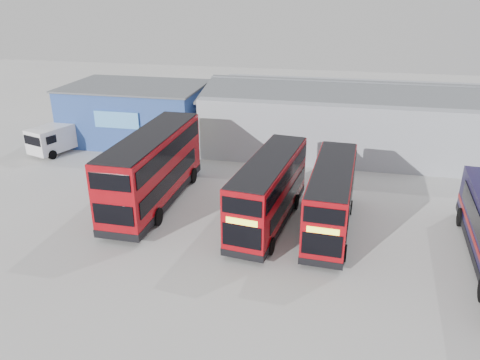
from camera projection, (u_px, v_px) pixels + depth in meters
ground_plane at (249, 256)px, 25.15m from camera, size 120.00×120.00×0.00m
office_block at (137, 113)px, 43.04m from camera, size 12.30×8.32×5.12m
maintenance_shed at (383, 120)px, 40.64m from camera, size 30.50×12.00×5.89m
double_decker_left at (153, 170)px, 30.34m from camera, size 3.06×11.43×4.81m
double_decker_centre at (269, 192)px, 27.89m from camera, size 3.63×10.04×4.16m
double_decker_right at (331, 199)px, 27.17m from camera, size 2.85×9.55×3.99m
panel_van at (60, 136)px, 40.50m from camera, size 3.80×5.85×2.39m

